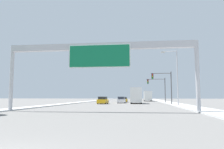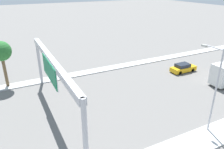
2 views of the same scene
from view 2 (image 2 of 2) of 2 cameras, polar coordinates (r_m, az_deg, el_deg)
name	(u,v)px [view 2 (image 2 of 2)]	position (r m, az deg, el deg)	size (l,w,h in m)	color
median_strip_left	(220,48)	(59.09, 26.29, 6.26)	(2.00, 120.00, 0.15)	#BDBDBD
sign_gantry	(52,68)	(24.88, -15.47, 1.61)	(20.32, 0.73, 7.25)	#B2B2B7
car_mid_center	(183,68)	(40.69, 18.08, 1.65)	(1.83, 4.71, 1.53)	gold
car_near_left	(222,69)	(42.79, 26.81, 1.27)	(1.73, 4.29, 1.50)	silver
palm_tree_foreground	(1,52)	(35.25, -27.00, 5.27)	(2.91, 2.91, 7.10)	brown
street_lamp_right	(214,85)	(24.02, 25.10, -2.41)	(2.61, 0.28, 9.13)	#B2B2B7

